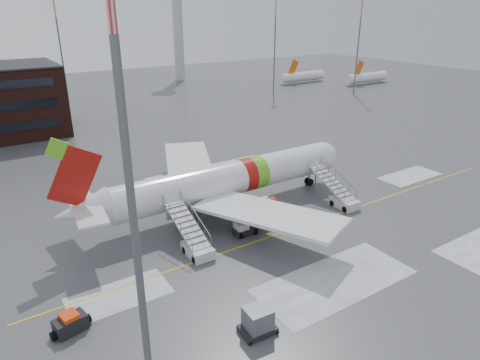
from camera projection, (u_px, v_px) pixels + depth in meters
ground at (310, 218)px, 46.97m from camera, size 260.00×260.00×0.00m
airliner at (223, 181)px, 47.90m from camera, size 35.03×32.97×11.18m
airstair_fwd at (340, 196)px, 49.70m from camera, size 2.05×7.70×3.48m
airstair_aft at (194, 242)px, 40.09m from camera, size 2.05×7.70×3.48m
pushback_tug at (244, 229)px, 43.42m from camera, size 2.48×1.88×1.41m
uld_container at (258, 322)px, 30.10m from camera, size 2.57×1.95×2.01m
baggage_tractor at (70, 324)px, 30.35m from camera, size 2.98×1.76×1.49m
light_mast_near at (130, 183)px, 21.38m from camera, size 1.20×1.20×25.77m
control_tower at (177, 17)px, 128.91m from camera, size 6.40×6.40×30.00m
light_mast_far_ne at (275, 39)px, 111.17m from camera, size 1.20×1.20×24.25m
light_mast_far_n at (60, 43)px, 98.36m from camera, size 1.20×1.20×24.25m
light_mast_far_e at (359, 40)px, 108.36m from camera, size 1.20×1.20×24.25m
distant_aircraft at (324, 84)px, 128.27m from camera, size 35.00×18.00×8.00m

